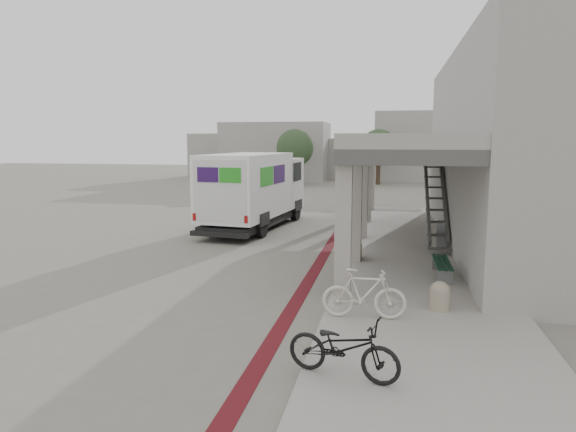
% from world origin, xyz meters
% --- Properties ---
extents(ground, '(120.00, 120.00, 0.00)m').
position_xyz_m(ground, '(0.00, 0.00, 0.00)').
color(ground, slate).
rests_on(ground, ground).
extents(bike_lane_stripe, '(0.35, 40.00, 0.01)m').
position_xyz_m(bike_lane_stripe, '(1.00, 2.00, 0.01)').
color(bike_lane_stripe, '#531017').
rests_on(bike_lane_stripe, ground).
extents(sidewalk, '(4.40, 28.00, 0.12)m').
position_xyz_m(sidewalk, '(4.00, 0.00, 0.06)').
color(sidewalk, gray).
rests_on(sidewalk, ground).
extents(transit_building, '(7.60, 17.00, 7.00)m').
position_xyz_m(transit_building, '(6.83, 4.50, 3.40)').
color(transit_building, gray).
rests_on(transit_building, ground).
extents(distant_backdrop, '(28.00, 10.00, 6.50)m').
position_xyz_m(distant_backdrop, '(-2.84, 35.89, 2.70)').
color(distant_backdrop, gray).
rests_on(distant_backdrop, ground).
extents(tree_left, '(3.20, 3.20, 4.80)m').
position_xyz_m(tree_left, '(-5.00, 28.00, 3.18)').
color(tree_left, '#38281C').
rests_on(tree_left, ground).
extents(tree_mid, '(3.20, 3.20, 4.80)m').
position_xyz_m(tree_mid, '(2.00, 30.00, 3.18)').
color(tree_mid, '#38281C').
rests_on(tree_mid, ground).
extents(tree_right, '(3.20, 3.20, 4.80)m').
position_xyz_m(tree_right, '(10.00, 29.00, 3.18)').
color(tree_right, '#38281C').
rests_on(tree_right, ground).
extents(fedex_truck, '(3.22, 7.95, 3.30)m').
position_xyz_m(fedex_truck, '(-2.71, 6.35, 1.76)').
color(fedex_truck, black).
rests_on(fedex_truck, ground).
extents(bench, '(0.42, 1.85, 0.43)m').
position_xyz_m(bench, '(4.62, -0.97, 0.43)').
color(bench, slate).
rests_on(bench, sidewalk).
extents(bollard_near, '(0.44, 0.44, 0.66)m').
position_xyz_m(bollard_near, '(4.30, -3.91, 0.45)').
color(bollard_near, gray).
rests_on(bollard_near, sidewalk).
extents(bollard_far, '(0.42, 0.42, 0.63)m').
position_xyz_m(bollard_far, '(2.10, 0.86, 0.43)').
color(bollard_far, gray).
rests_on(bollard_far, sidewalk).
extents(utility_cabinet, '(0.46, 0.58, 0.90)m').
position_xyz_m(utility_cabinet, '(5.00, 3.23, 0.57)').
color(utility_cabinet, gray).
rests_on(utility_cabinet, sidewalk).
extents(bicycle_black, '(1.98, 1.12, 0.99)m').
position_xyz_m(bicycle_black, '(2.50, -7.61, 0.61)').
color(bicycle_black, black).
rests_on(bicycle_black, sidewalk).
extents(bicycle_cream, '(1.81, 0.57, 1.08)m').
position_xyz_m(bicycle_cream, '(2.68, -4.79, 0.66)').
color(bicycle_cream, beige).
rests_on(bicycle_cream, sidewalk).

